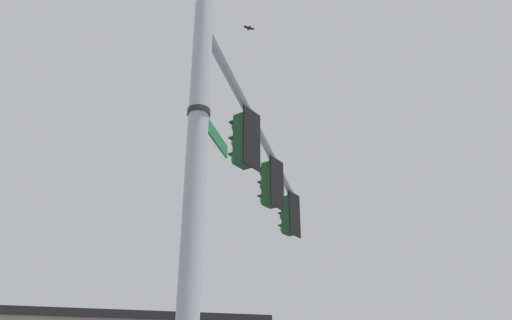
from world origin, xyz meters
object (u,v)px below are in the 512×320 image
Objects in this scene: street_name_sign at (207,124)px; bird_flying at (249,28)px; traffic_light_nearest_pole at (244,140)px; traffic_light_mid_outer at (289,215)px; traffic_light_mid_inner at (270,184)px.

bird_flying is (3.99, 2.15, 5.49)m from street_name_sign.
traffic_light_nearest_pole is 0.91× the size of street_name_sign.
traffic_light_mid_outer is at bearing 21.33° from street_name_sign.
street_name_sign is 7.12m from bird_flying.
traffic_light_mid_inner is 4.54m from street_name_sign.
traffic_light_mid_inner is 4.74m from bird_flying.
traffic_light_mid_inner is at bearing 21.41° from street_name_sign.
bird_flying is (-2.36, -0.33, 4.71)m from traffic_light_mid_outer.
traffic_light_nearest_pole is 1.00× the size of traffic_light_mid_inner.
traffic_light_nearest_pole is 4.46× the size of bird_flying.
bird_flying reaches higher than street_name_sign.
traffic_light_nearest_pole is 4.70m from traffic_light_mid_outer.
traffic_light_mid_inner is 0.91× the size of street_name_sign.
traffic_light_mid_inner is 4.46× the size of bird_flying.
traffic_light_mid_outer reaches higher than street_name_sign.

